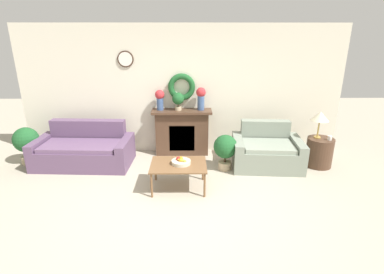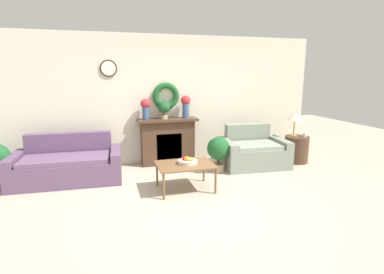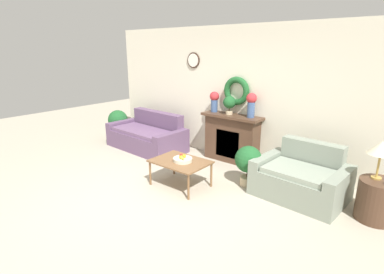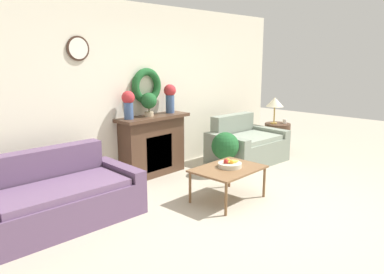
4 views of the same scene
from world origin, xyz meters
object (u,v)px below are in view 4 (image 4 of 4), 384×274
at_px(fruit_bowl, 230,164).
at_px(vase_on_mantel_left, 128,103).
at_px(vase_on_mantel_right, 170,96).
at_px(coffee_table, 228,171).
at_px(table_lamp, 275,102).
at_px(potted_plant_floor_by_loveseat, 225,148).
at_px(mug, 285,121).
at_px(side_table_by_loveseat, 277,137).
at_px(potted_plant_on_mantel, 149,102).
at_px(couch_left, 56,199).
at_px(fireplace, 153,145).
at_px(loveseat_right, 246,146).

bearing_deg(fruit_bowl, vase_on_mantel_left, 106.68).
bearing_deg(vase_on_mantel_right, coffee_table, -105.35).
bearing_deg(coffee_table, table_lamp, 19.10).
bearing_deg(potted_plant_floor_by_loveseat, mug, 1.58).
distance_m(side_table_by_loveseat, potted_plant_on_mantel, 3.02).
bearing_deg(mug, couch_left, 177.15).
xyz_separation_m(fruit_bowl, potted_plant_floor_by_loveseat, (0.83, 0.73, -0.06)).
height_order(fireplace, couch_left, fireplace).
bearing_deg(mug, loveseat_right, 173.90).
bearing_deg(coffee_table, side_table_by_loveseat, 17.73).
height_order(side_table_by_loveseat, potted_plant_on_mantel, potted_plant_on_mantel).
xyz_separation_m(vase_on_mantel_left, potted_plant_floor_by_loveseat, (1.29, -0.83, -0.79)).
xyz_separation_m(couch_left, vase_on_mantel_left, (1.50, 0.53, 0.93)).
bearing_deg(fruit_bowl, fireplace, 90.30).
bearing_deg(vase_on_mantel_left, fireplace, -0.72).
bearing_deg(loveseat_right, potted_plant_on_mantel, 164.64).
relative_size(table_lamp, potted_plant_floor_by_loveseat, 0.76).
height_order(mug, vase_on_mantel_left, vase_on_mantel_left).
bearing_deg(table_lamp, potted_plant_floor_by_loveseat, -173.87).
height_order(fireplace, coffee_table, fireplace).
bearing_deg(fruit_bowl, couch_left, 152.53).
relative_size(couch_left, table_lamp, 3.62).
relative_size(couch_left, vase_on_mantel_right, 4.04).
bearing_deg(mug, potted_plant_on_mantel, 165.50).
distance_m(coffee_table, mug, 2.98).
distance_m(fruit_bowl, side_table_by_loveseat, 2.85).
relative_size(fruit_bowl, side_table_by_loveseat, 0.56).
bearing_deg(potted_plant_floor_by_loveseat, coffee_table, -139.83).
bearing_deg(mug, side_table_by_loveseat, 142.13).
distance_m(loveseat_right, side_table_by_loveseat, 1.04).
height_order(fireplace, potted_plant_on_mantel, potted_plant_on_mantel).
height_order(couch_left, vase_on_mantel_right, vase_on_mantel_right).
height_order(coffee_table, fruit_bowl, fruit_bowl).
distance_m(side_table_by_loveseat, mug, 0.36).
bearing_deg(vase_on_mantel_left, table_lamp, -11.49).
relative_size(coffee_table, side_table_by_loveseat, 1.62).
relative_size(loveseat_right, side_table_by_loveseat, 2.42).
bearing_deg(side_table_by_loveseat, table_lamp, 141.34).
height_order(fireplace, fruit_bowl, fireplace).
distance_m(loveseat_right, coffee_table, 1.94).
xyz_separation_m(coffee_table, side_table_by_loveseat, (2.75, 0.88, -0.12)).
height_order(couch_left, side_table_by_loveseat, couch_left).
distance_m(loveseat_right, fruit_bowl, 1.91).
xyz_separation_m(loveseat_right, potted_plant_on_mantel, (-1.76, 0.63, 0.91)).
height_order(loveseat_right, side_table_by_loveseat, loveseat_right).
relative_size(side_table_by_loveseat, mug, 6.62).
relative_size(fruit_bowl, potted_plant_on_mantel, 0.86).
bearing_deg(loveseat_right, fireplace, 163.38).
bearing_deg(vase_on_mantel_left, mug, -13.22).
relative_size(couch_left, potted_plant_on_mantel, 5.13).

